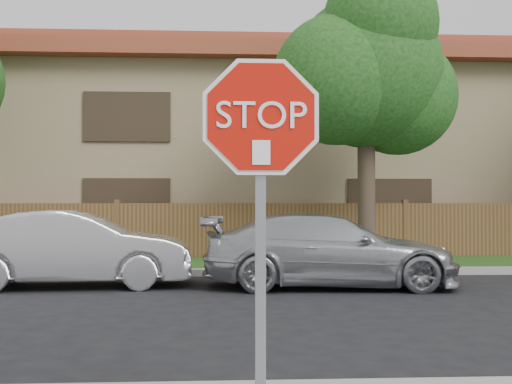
{
  "coord_description": "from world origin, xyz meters",
  "views": [
    {
      "loc": [
        -1.04,
        -5.15,
        1.63
      ],
      "look_at": [
        -0.82,
        -0.9,
        1.7
      ],
      "focal_mm": 42.0,
      "sensor_mm": 36.0,
      "label": 1
    }
  ],
  "objects": [
    {
      "name": "sedan_left",
      "position": [
        -3.92,
        6.51,
        0.73
      ],
      "size": [
        4.54,
        1.84,
        1.47
      ],
      "primitive_type": "imported",
      "rotation": [
        0.0,
        0.0,
        1.64
      ],
      "color": "#BDBCC1",
      "rests_on": "ground"
    },
    {
      "name": "sedan_right",
      "position": [
        0.96,
        6.26,
        0.7
      ],
      "size": [
        4.95,
        2.23,
        1.41
      ],
      "primitive_type": "imported",
      "rotation": [
        0.0,
        0.0,
        1.52
      ],
      "color": "#A9AAB0",
      "rests_on": "ground"
    },
    {
      "name": "grass_strip",
      "position": [
        0.0,
        9.8,
        0.06
      ],
      "size": [
        70.0,
        3.0,
        0.12
      ],
      "primitive_type": "cube",
      "color": "#1E4714",
      "rests_on": "ground"
    },
    {
      "name": "tree_mid",
      "position": [
        2.52,
        9.57,
        4.87
      ],
      "size": [
        4.8,
        3.9,
        7.35
      ],
      "color": "#382B21",
      "rests_on": "ground"
    },
    {
      "name": "apartment_building",
      "position": [
        0.0,
        17.0,
        3.53
      ],
      "size": [
        35.2,
        9.2,
        7.2
      ],
      "color": "#94825C",
      "rests_on": "ground"
    },
    {
      "name": "stop_sign",
      "position": [
        -0.82,
        -1.48,
        1.83
      ],
      "size": [
        1.01,
        0.13,
        2.55
      ],
      "color": "gray",
      "rests_on": "sidewalk_near"
    },
    {
      "name": "fence",
      "position": [
        0.0,
        11.4,
        0.8
      ],
      "size": [
        70.0,
        0.12,
        1.6
      ],
      "primitive_type": "cube",
      "color": "#56321E",
      "rests_on": "ground"
    },
    {
      "name": "far_curb",
      "position": [
        0.0,
        8.15,
        0.07
      ],
      "size": [
        70.0,
        0.3,
        0.15
      ],
      "primitive_type": "cube",
      "color": "gray",
      "rests_on": "ground"
    }
  ]
}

